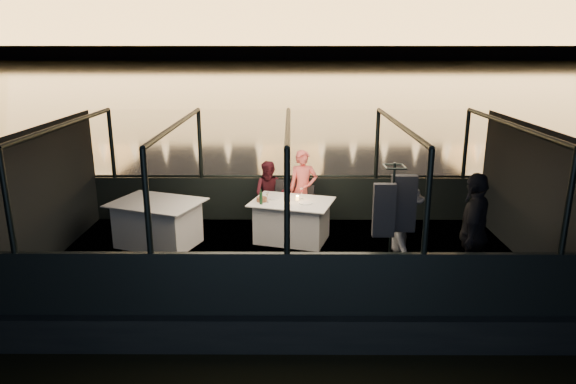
{
  "coord_description": "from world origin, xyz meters",
  "views": [
    {
      "loc": [
        0.05,
        -8.27,
        4.03
      ],
      "look_at": [
        0.0,
        0.4,
        1.55
      ],
      "focal_mm": 32.0,
      "sensor_mm": 36.0,
      "label": 1
    }
  ],
  "objects_px": {
    "chair_port_right": "(305,209)",
    "dining_table_central": "(292,221)",
    "person_woman_coral": "(303,191)",
    "wine_bottle": "(261,196)",
    "dining_table_aft": "(158,225)",
    "chair_port_left": "(276,207)",
    "coat_stand": "(391,236)",
    "passenger_stripe": "(404,229)",
    "person_man_maroon": "(270,191)",
    "passenger_dark": "(473,237)"
  },
  "relations": [
    {
      "from": "dining_table_central",
      "to": "person_woman_coral",
      "type": "xyz_separation_m",
      "value": [
        0.22,
        0.75,
        0.36
      ]
    },
    {
      "from": "person_man_maroon",
      "to": "person_woman_coral",
      "type": "bearing_deg",
      "value": 11.98
    },
    {
      "from": "person_woman_coral",
      "to": "wine_bottle",
      "type": "height_order",
      "value": "person_woman_coral"
    },
    {
      "from": "coat_stand",
      "to": "chair_port_left",
      "type": "bearing_deg",
      "value": 121.85
    },
    {
      "from": "dining_table_aft",
      "to": "passenger_stripe",
      "type": "distance_m",
      "value": 4.42
    },
    {
      "from": "coat_stand",
      "to": "person_woman_coral",
      "type": "height_order",
      "value": "coat_stand"
    },
    {
      "from": "chair_port_left",
      "to": "coat_stand",
      "type": "height_order",
      "value": "coat_stand"
    },
    {
      "from": "dining_table_aft",
      "to": "chair_port_left",
      "type": "height_order",
      "value": "chair_port_left"
    },
    {
      "from": "person_man_maroon",
      "to": "passenger_stripe",
      "type": "distance_m",
      "value": 3.26
    },
    {
      "from": "coat_stand",
      "to": "person_man_maroon",
      "type": "xyz_separation_m",
      "value": [
        -1.85,
        2.9,
        -0.15
      ]
    },
    {
      "from": "person_woman_coral",
      "to": "wine_bottle",
      "type": "bearing_deg",
      "value": -135.55
    },
    {
      "from": "chair_port_left",
      "to": "passenger_stripe",
      "type": "bearing_deg",
      "value": -30.2
    },
    {
      "from": "chair_port_left",
      "to": "coat_stand",
      "type": "xyz_separation_m",
      "value": [
        1.72,
        -2.77,
        0.45
      ]
    },
    {
      "from": "coat_stand",
      "to": "person_man_maroon",
      "type": "relative_size",
      "value": 1.47
    },
    {
      "from": "chair_port_right",
      "to": "dining_table_central",
      "type": "bearing_deg",
      "value": -91.85
    },
    {
      "from": "person_woman_coral",
      "to": "wine_bottle",
      "type": "distance_m",
      "value": 1.22
    },
    {
      "from": "chair_port_left",
      "to": "wine_bottle",
      "type": "bearing_deg",
      "value": -88.48
    },
    {
      "from": "chair_port_right",
      "to": "dining_table_aft",
      "type": "bearing_deg",
      "value": -140.66
    },
    {
      "from": "passenger_stripe",
      "to": "chair_port_right",
      "type": "bearing_deg",
      "value": 42.12
    },
    {
      "from": "dining_table_central",
      "to": "chair_port_left",
      "type": "xyz_separation_m",
      "value": [
        -0.31,
        0.62,
        0.06
      ]
    },
    {
      "from": "dining_table_central",
      "to": "wine_bottle",
      "type": "xyz_separation_m",
      "value": [
        -0.56,
        -0.17,
        0.53
      ]
    },
    {
      "from": "dining_table_aft",
      "to": "coat_stand",
      "type": "height_order",
      "value": "coat_stand"
    },
    {
      "from": "dining_table_central",
      "to": "dining_table_aft",
      "type": "distance_m",
      "value": 2.46
    },
    {
      "from": "person_woman_coral",
      "to": "person_man_maroon",
      "type": "relative_size",
      "value": 1.16
    },
    {
      "from": "passenger_stripe",
      "to": "passenger_dark",
      "type": "height_order",
      "value": "passenger_dark"
    },
    {
      "from": "person_woman_coral",
      "to": "passenger_stripe",
      "type": "height_order",
      "value": "passenger_stripe"
    },
    {
      "from": "person_woman_coral",
      "to": "wine_bottle",
      "type": "relative_size",
      "value": 5.78
    },
    {
      "from": "dining_table_central",
      "to": "person_man_maroon",
      "type": "distance_m",
      "value": 0.95
    },
    {
      "from": "dining_table_central",
      "to": "chair_port_left",
      "type": "distance_m",
      "value": 0.7
    },
    {
      "from": "wine_bottle",
      "to": "coat_stand",
      "type": "bearing_deg",
      "value": -45.01
    },
    {
      "from": "dining_table_aft",
      "to": "passenger_dark",
      "type": "height_order",
      "value": "passenger_dark"
    },
    {
      "from": "dining_table_central",
      "to": "passenger_stripe",
      "type": "relative_size",
      "value": 0.94
    },
    {
      "from": "chair_port_left",
      "to": "passenger_dark",
      "type": "height_order",
      "value": "passenger_dark"
    },
    {
      "from": "chair_port_right",
      "to": "person_man_maroon",
      "type": "distance_m",
      "value": 0.79
    },
    {
      "from": "dining_table_central",
      "to": "person_man_maroon",
      "type": "relative_size",
      "value": 1.08
    },
    {
      "from": "coat_stand",
      "to": "wine_bottle",
      "type": "relative_size",
      "value": 7.3
    },
    {
      "from": "passenger_dark",
      "to": "person_woman_coral",
      "type": "bearing_deg",
      "value": -113.42
    },
    {
      "from": "coat_stand",
      "to": "dining_table_aft",
      "type": "bearing_deg",
      "value": 153.6
    },
    {
      "from": "dining_table_central",
      "to": "passenger_stripe",
      "type": "xyz_separation_m",
      "value": [
        1.7,
        -1.71,
        0.47
      ]
    },
    {
      "from": "chair_port_right",
      "to": "person_man_maroon",
      "type": "height_order",
      "value": "person_man_maroon"
    },
    {
      "from": "person_woman_coral",
      "to": "passenger_dark",
      "type": "distance_m",
      "value": 3.68
    },
    {
      "from": "dining_table_aft",
      "to": "wine_bottle",
      "type": "distance_m",
      "value": 1.96
    },
    {
      "from": "dining_table_central",
      "to": "passenger_dark",
      "type": "xyz_separation_m",
      "value": [
        2.63,
        -2.03,
        0.47
      ]
    },
    {
      "from": "coat_stand",
      "to": "person_woman_coral",
      "type": "distance_m",
      "value": 3.13
    },
    {
      "from": "dining_table_aft",
      "to": "person_man_maroon",
      "type": "xyz_separation_m",
      "value": [
        2.01,
        0.99,
        0.36
      ]
    },
    {
      "from": "passenger_stripe",
      "to": "person_man_maroon",
      "type": "bearing_deg",
      "value": 50.33
    },
    {
      "from": "passenger_stripe",
      "to": "coat_stand",
      "type": "bearing_deg",
      "value": 155.93
    },
    {
      "from": "person_man_maroon",
      "to": "passenger_dark",
      "type": "relative_size",
      "value": 0.74
    },
    {
      "from": "dining_table_aft",
      "to": "chair_port_left",
      "type": "distance_m",
      "value": 2.3
    },
    {
      "from": "chair_port_right",
      "to": "passenger_stripe",
      "type": "bearing_deg",
      "value": -33.83
    }
  ]
}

